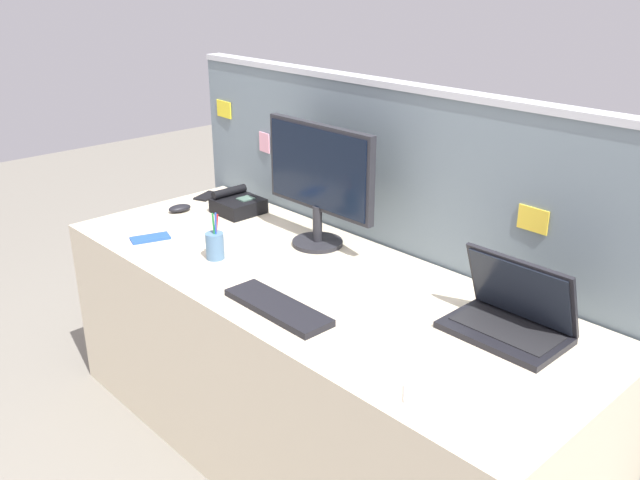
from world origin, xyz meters
name	(u,v)px	position (x,y,z in m)	size (l,w,h in m)	color
ground_plane	(311,447)	(0.00, 0.00, 0.00)	(10.00, 10.00, 0.00)	slate
desk	(310,366)	(0.00, 0.00, 0.36)	(2.10, 0.78, 0.73)	beige
cubicle_divider	(391,256)	(0.00, 0.43, 0.67)	(2.26, 0.08, 1.34)	slate
desktop_monitor	(319,176)	(-0.19, 0.22, 1.00)	(0.53, 0.19, 0.47)	#232328
laptop	(511,314)	(0.69, 0.16, 0.79)	(0.34, 0.23, 0.23)	black
desk_phone	(238,204)	(-0.69, 0.21, 0.76)	(0.18, 0.18, 0.10)	black
keyboard_main	(278,307)	(0.12, -0.24, 0.74)	(0.39, 0.12, 0.02)	black
computer_mouse_right_hand	(180,208)	(-0.87, 0.03, 0.74)	(0.06, 0.10, 0.03)	black
pen_cup	(215,245)	(-0.35, -0.15, 0.78)	(0.07, 0.07, 0.18)	#4C7093
cell_phone_white_slab	(435,395)	(0.74, -0.25, 0.73)	(0.07, 0.16, 0.01)	silver
cell_phone_black_slab	(207,196)	(-0.96, 0.24, 0.73)	(0.07, 0.13, 0.01)	black
cell_phone_blue_case	(150,238)	(-0.68, -0.22, 0.73)	(0.07, 0.15, 0.01)	blue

